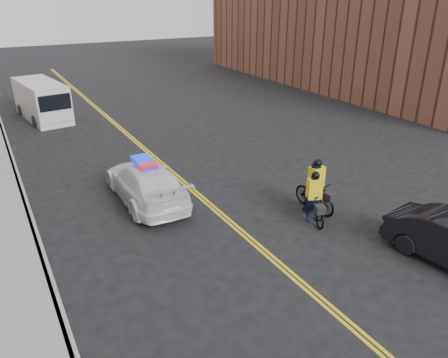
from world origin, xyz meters
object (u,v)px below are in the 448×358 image
cargo_van (43,101)px  cyclist_near (313,204)px  police_cruiser (146,182)px  cyclist_far (315,190)px

cargo_van → cyclist_near: 19.23m
police_cruiser → cargo_van: (-1.57, 13.92, 0.37)m
cyclist_near → police_cruiser: bearing=156.5°
cyclist_near → cargo_van: bearing=128.9°
police_cruiser → cyclist_near: size_ratio=2.58×
cargo_van → cyclist_near: size_ratio=2.84×
cargo_van → cyclist_near: (6.04, -18.25, -0.47)m
cyclist_far → cyclist_near: bearing=-138.2°
police_cruiser → cyclist_near: cyclist_near is taller
cyclist_far → police_cruiser: bearing=139.6°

